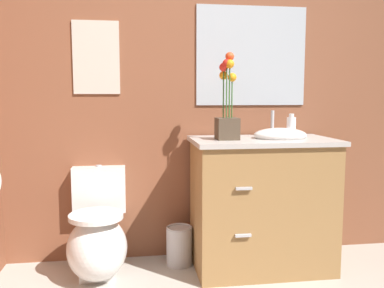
{
  "coord_description": "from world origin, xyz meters",
  "views": [
    {
      "loc": [
        -0.54,
        -1.21,
        1.17
      ],
      "look_at": [
        -0.17,
        1.36,
        0.86
      ],
      "focal_mm": 38.55,
      "sensor_mm": 36.0,
      "label": 1
    }
  ],
  "objects_px": {
    "vanity_cabinet": "(262,202)",
    "flower_vase": "(227,111)",
    "trash_bin": "(179,245)",
    "wall_mirror": "(251,56)",
    "toilet": "(98,239)",
    "soap_bottle": "(291,127)",
    "wall_poster": "(96,58)"
  },
  "relations": [
    {
      "from": "vanity_cabinet",
      "to": "flower_vase",
      "type": "distance_m",
      "value": 0.66
    },
    {
      "from": "toilet",
      "to": "vanity_cabinet",
      "type": "distance_m",
      "value": 1.11
    },
    {
      "from": "toilet",
      "to": "wall_mirror",
      "type": "xyz_separation_m",
      "value": [
        1.09,
        0.27,
        1.21
      ]
    },
    {
      "from": "vanity_cabinet",
      "to": "wall_mirror",
      "type": "relative_size",
      "value": 1.33
    },
    {
      "from": "wall_poster",
      "to": "soap_bottle",
      "type": "bearing_deg",
      "value": -9.5
    },
    {
      "from": "toilet",
      "to": "soap_bottle",
      "type": "bearing_deg",
      "value": 2.08
    },
    {
      "from": "flower_vase",
      "to": "wall_poster",
      "type": "distance_m",
      "value": 0.97
    },
    {
      "from": "wall_mirror",
      "to": "wall_poster",
      "type": "bearing_deg",
      "value": 180.0
    },
    {
      "from": "flower_vase",
      "to": "trash_bin",
      "type": "xyz_separation_m",
      "value": [
        -0.3,
        0.14,
        -0.93
      ]
    },
    {
      "from": "vanity_cabinet",
      "to": "wall_mirror",
      "type": "bearing_deg",
      "value": 90.51
    },
    {
      "from": "vanity_cabinet",
      "to": "flower_vase",
      "type": "xyz_separation_m",
      "value": [
        -0.25,
        -0.02,
        0.61
      ]
    },
    {
      "from": "wall_mirror",
      "to": "soap_bottle",
      "type": "bearing_deg",
      "value": -44.38
    },
    {
      "from": "vanity_cabinet",
      "to": "wall_poster",
      "type": "relative_size",
      "value": 2.17
    },
    {
      "from": "trash_bin",
      "to": "wall_mirror",
      "type": "relative_size",
      "value": 0.34
    },
    {
      "from": "toilet",
      "to": "vanity_cabinet",
      "type": "xyz_separation_m",
      "value": [
        1.09,
        -0.03,
        0.21
      ]
    },
    {
      "from": "trash_bin",
      "to": "wall_poster",
      "type": "bearing_deg",
      "value": 162.07
    },
    {
      "from": "toilet",
      "to": "soap_bottle",
      "type": "distance_m",
      "value": 1.5
    },
    {
      "from": "toilet",
      "to": "trash_bin",
      "type": "height_order",
      "value": "toilet"
    },
    {
      "from": "trash_bin",
      "to": "flower_vase",
      "type": "bearing_deg",
      "value": -25.52
    },
    {
      "from": "soap_bottle",
      "to": "trash_bin",
      "type": "distance_m",
      "value": 1.13
    },
    {
      "from": "toilet",
      "to": "soap_bottle",
      "type": "xyz_separation_m",
      "value": [
        1.31,
        0.05,
        0.71
      ]
    },
    {
      "from": "flower_vase",
      "to": "soap_bottle",
      "type": "height_order",
      "value": "flower_vase"
    },
    {
      "from": "trash_bin",
      "to": "vanity_cabinet",
      "type": "bearing_deg",
      "value": -12.16
    },
    {
      "from": "toilet",
      "to": "wall_poster",
      "type": "distance_m",
      "value": 1.21
    },
    {
      "from": "vanity_cabinet",
      "to": "trash_bin",
      "type": "height_order",
      "value": "vanity_cabinet"
    },
    {
      "from": "soap_bottle",
      "to": "flower_vase",
      "type": "bearing_deg",
      "value": -168.3
    },
    {
      "from": "vanity_cabinet",
      "to": "flower_vase",
      "type": "relative_size",
      "value": 1.91
    },
    {
      "from": "vanity_cabinet",
      "to": "wall_poster",
      "type": "xyz_separation_m",
      "value": [
        -1.09,
        0.29,
        0.97
      ]
    },
    {
      "from": "toilet",
      "to": "soap_bottle",
      "type": "height_order",
      "value": "soap_bottle"
    },
    {
      "from": "soap_bottle",
      "to": "trash_bin",
      "type": "height_order",
      "value": "soap_bottle"
    },
    {
      "from": "toilet",
      "to": "trash_bin",
      "type": "xyz_separation_m",
      "value": [
        0.54,
        0.09,
        -0.11
      ]
    },
    {
      "from": "wall_mirror",
      "to": "flower_vase",
      "type": "bearing_deg",
      "value": -127.96
    }
  ]
}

